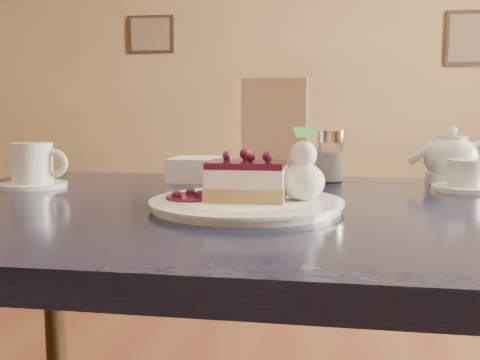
# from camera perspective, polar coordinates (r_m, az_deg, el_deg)

# --- Properties ---
(main_table) EXTENTS (1.15, 0.78, 0.71)m
(main_table) POSITION_cam_1_polar(r_m,az_deg,el_deg) (0.84, 1.14, -7.47)
(main_table) COLOR black
(main_table) RESTS_ON ground
(dessert_plate) EXTENTS (0.27, 0.27, 0.01)m
(dessert_plate) POSITION_cam_1_polar(r_m,az_deg,el_deg) (0.77, 0.68, -2.60)
(dessert_plate) COLOR white
(dessert_plate) RESTS_ON main_table
(cheesecake_slice) EXTENTS (0.12, 0.08, 0.06)m
(cheesecake_slice) POSITION_cam_1_polar(r_m,az_deg,el_deg) (0.77, 0.68, -0.11)
(cheesecake_slice) COLOR tan
(cheesecake_slice) RESTS_ON dessert_plate
(whipped_cream) EXTENTS (0.06, 0.06, 0.06)m
(whipped_cream) POSITION_cam_1_polar(r_m,az_deg,el_deg) (0.77, 6.69, -0.16)
(whipped_cream) COLOR white
(whipped_cream) RESTS_ON dessert_plate
(berry_sauce) EXTENTS (0.08, 0.08, 0.01)m
(berry_sauce) POSITION_cam_1_polar(r_m,az_deg,el_deg) (0.78, -5.17, -1.84)
(berry_sauce) COLOR #4B132B
(berry_sauce) RESTS_ON dessert_plate
(coffee_set) EXTENTS (0.13, 0.12, 0.08)m
(coffee_set) POSITION_cam_1_polar(r_m,az_deg,el_deg) (1.07, -21.16, 1.26)
(coffee_set) COLOR white
(coffee_set) RESTS_ON main_table
(tea_set) EXTENTS (0.15, 0.22, 0.10)m
(tea_set) POSITION_cam_1_polar(r_m,az_deg,el_deg) (1.11, 21.78, 1.65)
(tea_set) COLOR white
(tea_set) RESTS_ON main_table
(menu_card) EXTENTS (0.13, 0.03, 0.21)m
(menu_card) POSITION_cam_1_polar(r_m,az_deg,el_deg) (1.09, 3.66, 5.36)
(menu_card) COLOR beige
(menu_card) RESTS_ON main_table
(sugar_shaker) EXTENTS (0.06, 0.06, 0.10)m
(sugar_shaker) POSITION_cam_1_polar(r_m,az_deg,el_deg) (1.08, 9.56, 2.58)
(sugar_shaker) COLOR white
(sugar_shaker) RESTS_ON main_table
(napkin_stack) EXTENTS (0.12, 0.12, 0.05)m
(napkin_stack) POSITION_cam_1_polar(r_m,az_deg,el_deg) (1.10, -4.32, 1.18)
(napkin_stack) COLOR white
(napkin_stack) RESTS_ON main_table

